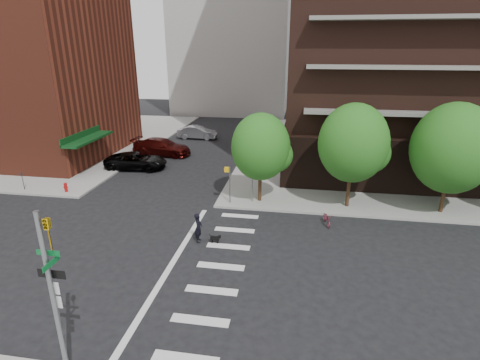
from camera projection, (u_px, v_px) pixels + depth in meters
name	position (u px, v px, depth m)	size (l,w,h in m)	color
ground	(164.00, 261.00, 19.25)	(120.00, 120.00, 0.00)	black
sidewalk_ne	(438.00, 155.00, 37.96)	(39.00, 33.00, 0.15)	gray
sidewalk_nw	(37.00, 138.00, 44.78)	(31.00, 33.00, 0.15)	gray
crosswalk	(205.00, 265.00, 18.92)	(3.85, 13.00, 0.01)	silver
midrise_nw	(4.00, 50.00, 35.90)	(21.40, 15.50, 20.00)	maroon
tree_a	(261.00, 147.00, 25.18)	(4.00, 4.00, 5.90)	#301E11
tree_b	(353.00, 143.00, 24.11)	(4.50, 4.50, 6.65)	#301E11
tree_c	(453.00, 149.00, 23.23)	(5.00, 5.00, 6.80)	#301E11
traffic_signal	(58.00, 314.00, 11.45)	(0.90, 0.75, 6.00)	slate
pedestrian_signal	(235.00, 179.00, 25.64)	(2.18, 0.67, 2.60)	slate
fire_hydrant	(66.00, 187.00, 27.91)	(0.24, 0.24, 0.73)	#A50C0C
parking_meter	(23.00, 179.00, 28.30)	(0.10, 0.08, 1.32)	black
parked_car_black	(136.00, 161.00, 33.53)	(5.39, 2.49, 1.50)	black
parked_car_maroon	(162.00, 147.00, 37.78)	(5.90, 2.40, 1.71)	#3C0A08
parked_car_silver	(198.00, 132.00, 44.57)	(4.67, 1.63, 1.54)	gray
scooter	(327.00, 219.00, 23.10)	(0.53, 1.51, 0.80)	#932B42
dog_walker	(198.00, 228.00, 20.92)	(0.41, 0.63, 1.73)	black
dog	(215.00, 238.00, 20.92)	(0.59, 0.18, 0.50)	black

